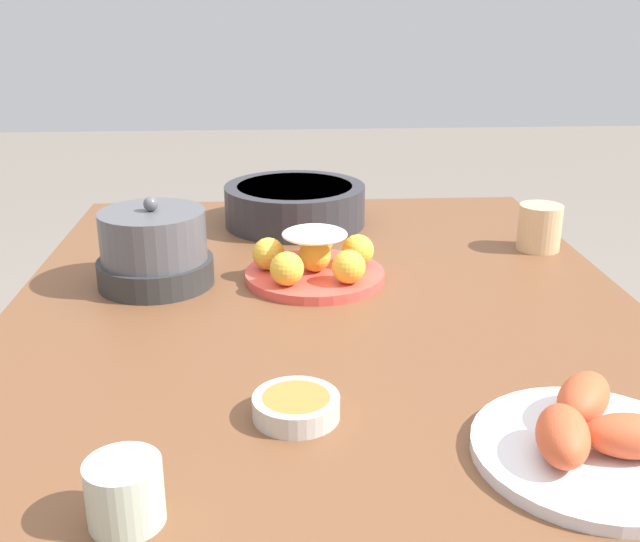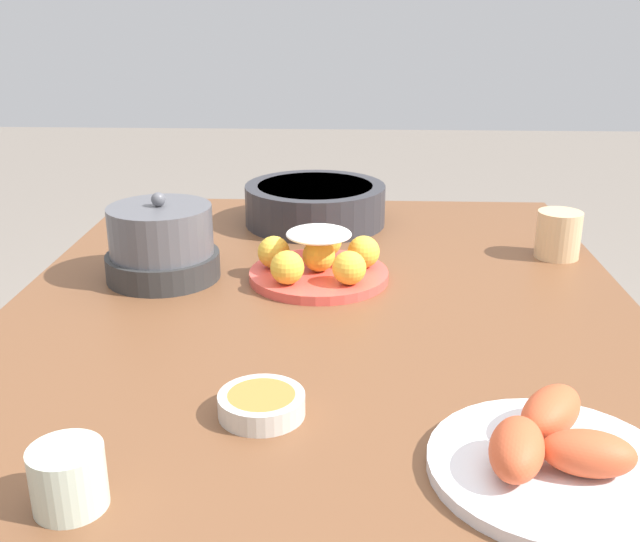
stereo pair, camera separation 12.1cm
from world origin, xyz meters
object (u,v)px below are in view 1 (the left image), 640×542
Objects in this scene: seafood_platter at (591,439)px; warming_pot at (154,250)px; cup_far at (125,492)px; sauce_bowl at (296,406)px; cup_near at (540,227)px; cake_plate at (315,262)px; serving_bowl at (295,203)px; dining_table at (326,361)px.

warming_pot reaches higher than seafood_platter.
seafood_platter is 0.48m from cup_far.
sauce_bowl is 0.32m from seafood_platter.
cup_far is at bearing -174.53° from warming_pot.
cup_near is 0.45× the size of warming_pot.
cake_plate is at bearing -89.64° from warming_pot.
cup_near reaches higher than seafood_platter.
cake_plate reaches higher than sauce_bowl.
cake_plate reaches higher than seafood_platter.
sauce_bowl is at bearing 178.25° from serving_bowl.
dining_table is at bearing -115.19° from warming_pot.
dining_table is at bearing 31.63° from seafood_platter.
cup_far is at bearing 155.66° from dining_table.
seafood_platter reaches higher than sauce_bowl.
sauce_bowl is 0.76m from cup_near.
cake_plate reaches higher than serving_bowl.
dining_table is 0.18m from cake_plate.
serving_bowl is 1.16× the size of seafood_platter.
warming_pot is at bearing 26.61° from sauce_bowl.
cup_near is (0.27, -0.43, 0.13)m from dining_table.
dining_table is 5.57× the size of cake_plate.
serving_bowl is at bearing 4.00° from cake_plate.
seafood_platter is 2.93× the size of cup_near.
dining_table is 0.54m from cup_far.
sauce_bowl is (-0.78, 0.02, -0.03)m from serving_bowl.
serving_bowl is 0.50m from cup_near.
dining_table is 0.52m from cup_near.
dining_table is at bearing -176.09° from cake_plate.
dining_table is 18.62× the size of cup_far.
warming_pot is at bearing 44.48° from seafood_platter.
cake_plate is 2.35× the size of sauce_bowl.
serving_bowl is 0.92m from seafood_platter.
cup_far reaches higher than dining_table.
cup_near reaches higher than cup_far.
cake_plate reaches higher than cup_far.
cup_near is at bearing -39.77° from sauce_bowl.
cake_plate is 0.65m from cup_far.
cup_near is (0.68, -0.18, 0.02)m from seafood_platter.
warming_pot reaches higher than cake_plate.
serving_bowl is (0.34, 0.02, 0.01)m from cake_plate.
warming_pot is (-0.34, 0.24, 0.02)m from serving_bowl.
seafood_platter and cup_far have the same top height.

